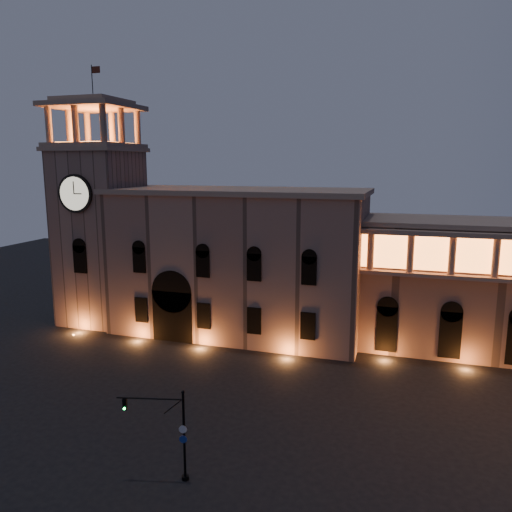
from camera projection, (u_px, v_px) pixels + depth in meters
name	position (u px, v px, depth m)	size (l,w,h in m)	color
ground	(173.00, 416.00, 41.06)	(160.00, 160.00, 0.00)	black
government_building	(237.00, 262.00, 60.65)	(30.80, 12.80, 17.60)	#906D5E
clock_tower	(100.00, 227.00, 64.50)	(9.80, 9.80, 32.40)	#906D5E
traffic_light	(172.00, 433.00, 32.31)	(4.48, 1.32, 6.29)	black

